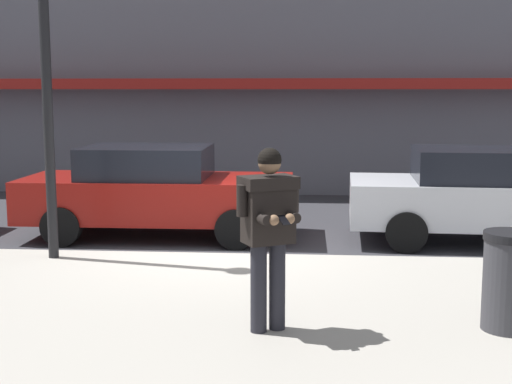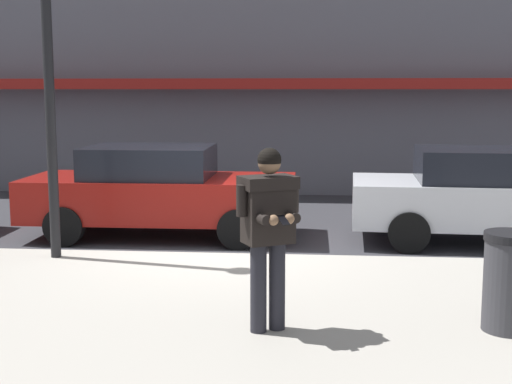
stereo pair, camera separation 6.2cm
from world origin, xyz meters
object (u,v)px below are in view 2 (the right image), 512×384
(parked_sedan_mid, at_px, (159,190))
(man_texting_on_phone, at_px, (268,219))
(parked_sedan_far, at_px, (491,195))
(trash_bin, at_px, (511,282))
(street_lamp_post, at_px, (47,41))

(parked_sedan_mid, distance_m, man_texting_on_phone, 5.48)
(parked_sedan_far, bearing_deg, parked_sedan_mid, 179.21)
(parked_sedan_far, bearing_deg, trash_bin, -100.84)
(trash_bin, bearing_deg, parked_sedan_far, 79.16)
(trash_bin, bearing_deg, street_lamp_post, 154.89)
(parked_sedan_far, distance_m, street_lamp_post, 7.19)
(parked_sedan_far, xyz_separation_m, man_texting_on_phone, (-3.26, -4.92, 0.46))
(man_texting_on_phone, relative_size, trash_bin, 1.84)
(trash_bin, bearing_deg, parked_sedan_mid, 133.70)
(parked_sedan_mid, xyz_separation_m, street_lamp_post, (-0.99, -2.17, 2.35))
(parked_sedan_mid, height_order, man_texting_on_phone, man_texting_on_phone)
(parked_sedan_mid, relative_size, street_lamp_post, 0.92)
(street_lamp_post, distance_m, trash_bin, 6.63)
(man_texting_on_phone, distance_m, trash_bin, 2.45)
(street_lamp_post, bearing_deg, trash_bin, -25.11)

